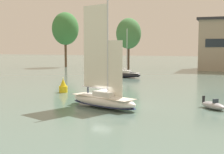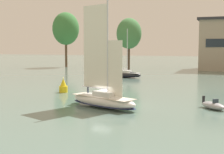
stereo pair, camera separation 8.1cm
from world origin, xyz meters
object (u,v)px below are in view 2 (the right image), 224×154
Objects in this scene: sailboat_main at (103,99)px; channel_buoy at (63,86)px; tree_shore_left at (129,34)px; tree_shore_center at (66,29)px; motor_tender at (213,105)px; sailboat_moored_mid_channel at (125,74)px.

channel_buoy is (-10.23, 8.90, -0.11)m from sailboat_main.
tree_shore_left is 0.84× the size of tree_shore_center.
tree_shore_center is at bearing 122.19° from sailboat_main.
tree_shore_center is 8.03× the size of channel_buoy.
motor_tender is (27.21, -54.69, -10.53)m from tree_shore_left.
sailboat_moored_mid_channel is at bearing 86.54° from channel_buoy.
sailboat_moored_mid_channel reaches higher than channel_buoy.
sailboat_main is (39.07, -62.07, -12.05)m from tree_shore_center.
tree_shore_center is 1.44× the size of sailboat_main.
sailboat_main is at bearing -75.35° from tree_shore_left.
sailboat_main is 35.44m from sailboat_moored_mid_channel.
tree_shore_center is 1.69× the size of sailboat_moored_mid_channel.
tree_shore_center is 78.81m from motor_tender.
tree_shore_left is 4.68× the size of motor_tender.
tree_shore_center is at bearing 137.63° from sailboat_moored_mid_channel.
sailboat_main is at bearing -164.10° from motor_tender.
sailboat_moored_mid_channel is (-8.69, 34.36, -0.29)m from sailboat_main.
channel_buoy is at bearing 138.99° from sailboat_main.
motor_tender is at bearing -13.81° from channel_buoy.
tree_shore_left is at bearing 95.75° from channel_buoy.
tree_shore_left is 6.72× the size of channel_buoy.
motor_tender is 1.44× the size of channel_buoy.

